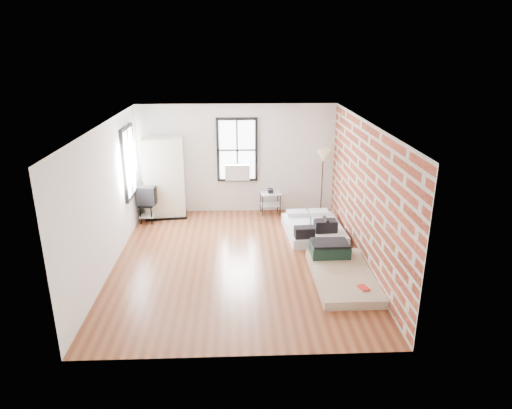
{
  "coord_description": "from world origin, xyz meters",
  "views": [
    {
      "loc": [
        0.0,
        -8.39,
        4.21
      ],
      "look_at": [
        0.37,
        0.3,
        1.12
      ],
      "focal_mm": 32.0,
      "sensor_mm": 36.0,
      "label": 1
    }
  ],
  "objects_px": {
    "mattress_main": "(313,228)",
    "tv_stand": "(148,195)",
    "floor_lamp": "(323,159)",
    "mattress_bare": "(340,269)",
    "wardrobe": "(164,178)",
    "side_table": "(270,197)"
  },
  "relations": [
    {
      "from": "side_table",
      "to": "floor_lamp",
      "type": "bearing_deg",
      "value": -3.06
    },
    {
      "from": "mattress_main",
      "to": "wardrobe",
      "type": "xyz_separation_m",
      "value": [
        -3.58,
        1.32,
        0.86
      ]
    },
    {
      "from": "floor_lamp",
      "to": "tv_stand",
      "type": "xyz_separation_m",
      "value": [
        -4.36,
        -0.27,
        -0.81
      ]
    },
    {
      "from": "wardrobe",
      "to": "side_table",
      "type": "bearing_deg",
      "value": -4.19
    },
    {
      "from": "mattress_bare",
      "to": "mattress_main",
      "type": "bearing_deg",
      "value": 94.64
    },
    {
      "from": "wardrobe",
      "to": "tv_stand",
      "type": "relative_size",
      "value": 2.19
    },
    {
      "from": "wardrobe",
      "to": "tv_stand",
      "type": "height_order",
      "value": "wardrobe"
    },
    {
      "from": "mattress_main",
      "to": "tv_stand",
      "type": "relative_size",
      "value": 1.89
    },
    {
      "from": "mattress_main",
      "to": "side_table",
      "type": "bearing_deg",
      "value": 119.79
    },
    {
      "from": "mattress_main",
      "to": "wardrobe",
      "type": "height_order",
      "value": "wardrobe"
    },
    {
      "from": "mattress_bare",
      "to": "tv_stand",
      "type": "distance_m",
      "value": 5.18
    },
    {
      "from": "mattress_bare",
      "to": "side_table",
      "type": "relative_size",
      "value": 3.06
    },
    {
      "from": "mattress_bare",
      "to": "side_table",
      "type": "distance_m",
      "value": 3.59
    },
    {
      "from": "mattress_main",
      "to": "mattress_bare",
      "type": "relative_size",
      "value": 0.85
    },
    {
      "from": "floor_lamp",
      "to": "mattress_bare",
      "type": "bearing_deg",
      "value": -93.88
    },
    {
      "from": "mattress_main",
      "to": "wardrobe",
      "type": "bearing_deg",
      "value": 156.52
    },
    {
      "from": "mattress_main",
      "to": "tv_stand",
      "type": "height_order",
      "value": "tv_stand"
    },
    {
      "from": "wardrobe",
      "to": "floor_lamp",
      "type": "relative_size",
      "value": 1.19
    },
    {
      "from": "tv_stand",
      "to": "wardrobe",
      "type": "bearing_deg",
      "value": 41.84
    },
    {
      "from": "side_table",
      "to": "floor_lamp",
      "type": "distance_m",
      "value": 1.65
    },
    {
      "from": "mattress_main",
      "to": "wardrobe",
      "type": "distance_m",
      "value": 3.91
    },
    {
      "from": "mattress_main",
      "to": "mattress_bare",
      "type": "bearing_deg",
      "value": -88.19
    }
  ]
}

